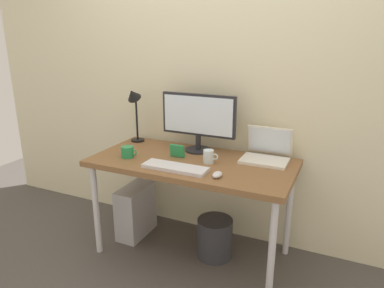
% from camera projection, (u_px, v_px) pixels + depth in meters
% --- Properties ---
extents(ground_plane, '(6.00, 6.00, 0.00)m').
position_uv_depth(ground_plane, '(192.00, 252.00, 2.69)').
color(ground_plane, '#4C4742').
extents(back_wall, '(4.40, 0.04, 2.60)m').
position_uv_depth(back_wall, '(214.00, 75.00, 2.66)').
color(back_wall, beige).
rests_on(back_wall, ground_plane).
extents(desk, '(1.42, 0.69, 0.75)m').
position_uv_depth(desk, '(192.00, 169.00, 2.49)').
color(desk, brown).
rests_on(desk, ground_plane).
extents(monitor, '(0.58, 0.20, 0.44)m').
position_uv_depth(monitor, '(198.00, 119.00, 2.60)').
color(monitor, '#232328').
rests_on(monitor, desk).
extents(laptop, '(0.32, 0.28, 0.23)m').
position_uv_depth(laptop, '(267.00, 152.00, 2.47)').
color(laptop, silver).
rests_on(laptop, desk).
extents(desk_lamp, '(0.11, 0.16, 0.46)m').
position_uv_depth(desk_lamp, '(134.00, 103.00, 2.80)').
color(desk_lamp, black).
rests_on(desk_lamp, desk).
extents(keyboard, '(0.44, 0.14, 0.02)m').
position_uv_depth(keyboard, '(175.00, 168.00, 2.30)').
color(keyboard, silver).
rests_on(keyboard, desk).
extents(mouse, '(0.06, 0.09, 0.03)m').
position_uv_depth(mouse, '(217.00, 175.00, 2.17)').
color(mouse, silver).
rests_on(mouse, desk).
extents(coffee_mug, '(0.12, 0.09, 0.08)m').
position_uv_depth(coffee_mug, '(128.00, 152.00, 2.52)').
color(coffee_mug, '#268C4C').
rests_on(coffee_mug, desk).
extents(glass_cup, '(0.11, 0.07, 0.09)m').
position_uv_depth(glass_cup, '(209.00, 157.00, 2.40)').
color(glass_cup, silver).
rests_on(glass_cup, desk).
extents(photo_frame, '(0.11, 0.02, 0.09)m').
position_uv_depth(photo_frame, '(177.00, 151.00, 2.52)').
color(photo_frame, '#268C4C').
rests_on(photo_frame, desk).
extents(computer_tower, '(0.18, 0.36, 0.42)m').
position_uv_depth(computer_tower, '(136.00, 211.00, 2.88)').
color(computer_tower, '#B2B2B7').
rests_on(computer_tower, ground_plane).
extents(wastebasket, '(0.26, 0.26, 0.30)m').
position_uv_depth(wastebasket, '(215.00, 238.00, 2.61)').
color(wastebasket, '#333338').
rests_on(wastebasket, ground_plane).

